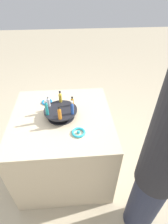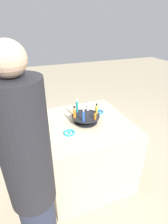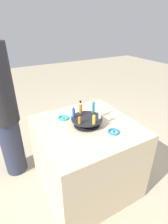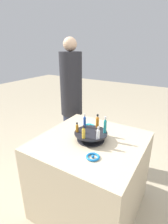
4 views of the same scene
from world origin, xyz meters
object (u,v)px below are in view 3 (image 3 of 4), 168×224
object	(u,v)px
bottle_gold	(94,119)
bottle_clear	(100,114)
bottle_teal	(93,106)
person_figure	(4,109)
bottle_blue	(74,112)
bottle_orange	(81,107)
display_stand	(87,121)
ribbon_bow_teal	(63,118)
ribbon_bow_blue	(114,132)
bottle_amber	(80,120)

from	to	relation	value
bottle_gold	bottle_clear	world-z (taller)	bottle_gold
bottle_teal	person_figure	world-z (taller)	person_figure
bottle_blue	bottle_orange	distance (m)	0.12
bottle_gold	bottle_clear	xyz separation A→B (m)	(-0.10, -0.05, -0.00)
display_stand	bottle_clear	bearing A→B (deg)	148.33
bottle_blue	bottle_gold	distance (m)	0.20
bottle_gold	ribbon_bow_teal	distance (m)	0.37
person_figure	display_stand	bearing A→B (deg)	-0.00
bottle_orange	ribbon_bow_blue	size ratio (longest dim) A/B	1.20
bottle_gold	bottle_teal	distance (m)	0.20
display_stand	ribbon_bow_blue	size ratio (longest dim) A/B	2.77
bottle_gold	ribbon_bow_teal	bearing A→B (deg)	-67.79
bottle_blue	ribbon_bow_blue	xyz separation A→B (m)	(-0.23, 0.27, -0.12)
bottle_teal	bottle_orange	size ratio (longest dim) A/B	1.19
bottle_blue	display_stand	bearing A→B (deg)	148.33
bottle_amber	ribbon_bow_teal	distance (m)	0.29
bottle_blue	bottle_gold	size ratio (longest dim) A/B	1.15
display_stand	bottle_blue	distance (m)	0.15
bottle_blue	bottle_clear	world-z (taller)	bottle_blue
display_stand	bottle_clear	xyz separation A→B (m)	(-0.10, 0.06, 0.08)
bottle_teal	ribbon_bow_teal	bearing A→B (deg)	-33.43
bottle_amber	ribbon_bow_blue	bearing A→B (deg)	146.57
bottle_orange	ribbon_bow_blue	xyz separation A→B (m)	(-0.13, 0.33, -0.12)
display_stand	bottle_teal	bearing A→B (deg)	-151.67
bottle_blue	bottle_teal	size ratio (longest dim) A/B	0.86
bottle_clear	bottle_teal	size ratio (longest dim) A/B	0.68
bottle_orange	ribbon_bow_teal	size ratio (longest dim) A/B	1.12
bottle_amber	person_figure	bearing A→B (deg)	-51.38
bottle_orange	person_figure	distance (m)	0.78
bottle_blue	person_figure	bearing A→B (deg)	-45.56
bottle_clear	bottle_teal	xyz separation A→B (m)	(-0.00, -0.11, 0.02)
display_stand	ribbon_bow_teal	distance (m)	0.25
bottle_clear	ribbon_bow_teal	size ratio (longest dim) A/B	0.91
bottle_blue	bottle_clear	size ratio (longest dim) A/B	1.25
bottle_amber	bottle_teal	distance (m)	0.23
bottle_blue	bottle_orange	bearing A→B (deg)	-151.67
bottle_amber	bottle_teal	world-z (taller)	bottle_teal
bottle_clear	bottle_orange	xyz separation A→B (m)	(0.09, -0.18, 0.01)
ribbon_bow_blue	bottle_clear	bearing A→B (deg)	-75.62
ribbon_bow_blue	person_figure	size ratio (longest dim) A/B	0.06
bottle_teal	bottle_amber	bearing A→B (deg)	28.33
bottle_blue	bottle_amber	distance (m)	0.12
bottle_gold	ribbon_bow_teal	xyz separation A→B (m)	(0.13, -0.33, -0.11)
display_stand	ribbon_bow_blue	world-z (taller)	display_stand
bottle_teal	ribbon_bow_teal	xyz separation A→B (m)	(0.24, -0.16, -0.13)
bottle_blue	bottle_clear	bearing A→B (deg)	148.33
bottle_amber	bottle_orange	distance (m)	0.20
bottle_clear	bottle_gold	bearing A→B (deg)	28.33
bottle_clear	bottle_orange	bearing A→B (deg)	-61.67
display_stand	bottle_orange	size ratio (longest dim) A/B	2.31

